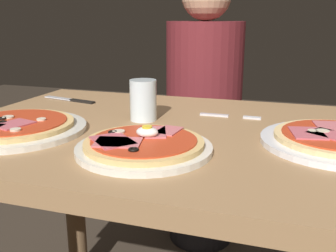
# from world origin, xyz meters

# --- Properties ---
(dining_table) EXTENTS (1.16, 0.73, 0.75)m
(dining_table) POSITION_xyz_m (0.00, 0.00, 0.62)
(dining_table) COLOR #9E754C
(dining_table) RESTS_ON ground
(pizza_foreground) EXTENTS (0.26, 0.26, 0.05)m
(pizza_foreground) POSITION_xyz_m (-0.05, -0.17, 0.76)
(pizza_foreground) COLOR silver
(pizza_foreground) RESTS_ON dining_table
(pizza_across_right) EXTENTS (0.32, 0.32, 0.03)m
(pizza_across_right) POSITION_xyz_m (-0.38, -0.14, 0.76)
(pizza_across_right) COLOR silver
(pizza_across_right) RESTS_ON dining_table
(water_glass_near) EXTENTS (0.07, 0.07, 0.10)m
(water_glass_near) POSITION_xyz_m (-0.14, 0.05, 0.79)
(water_glass_near) COLOR silver
(water_glass_near) RESTS_ON dining_table
(fork) EXTENTS (0.16, 0.02, 0.00)m
(fork) POSITION_xyz_m (0.05, 0.15, 0.75)
(fork) COLOR silver
(fork) RESTS_ON dining_table
(knife) EXTENTS (0.19, 0.06, 0.01)m
(knife) POSITION_xyz_m (-0.43, 0.20, 0.75)
(knife) COLOR silver
(knife) RESTS_ON dining_table
(diner_person) EXTENTS (0.32, 0.32, 1.18)m
(diner_person) POSITION_xyz_m (-0.14, 0.76, 0.56)
(diner_person) COLOR black
(diner_person) RESTS_ON ground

